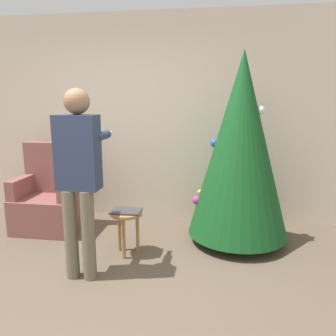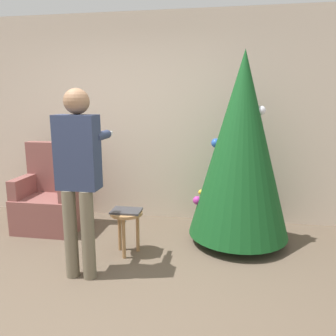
{
  "view_description": "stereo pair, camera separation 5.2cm",
  "coord_description": "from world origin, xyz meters",
  "views": [
    {
      "loc": [
        1.0,
        -2.1,
        1.59
      ],
      "look_at": [
        0.54,
        1.01,
        0.94
      ],
      "focal_mm": 35.0,
      "sensor_mm": 36.0,
      "label": 1
    },
    {
      "loc": [
        1.05,
        -2.1,
        1.59
      ],
      "look_at": [
        0.54,
        1.01,
        0.94
      ],
      "focal_mm": 35.0,
      "sensor_mm": 36.0,
      "label": 2
    }
  ],
  "objects": [
    {
      "name": "wall_back",
      "position": [
        0.0,
        2.23,
        1.35
      ],
      "size": [
        8.0,
        0.06,
        2.7
      ],
      "color": "beige",
      "rests_on": "ground_plane"
    },
    {
      "name": "christmas_tree",
      "position": [
        1.26,
        1.52,
        1.11
      ],
      "size": [
        1.11,
        1.11,
        2.12
      ],
      "color": "brown",
      "rests_on": "ground_plane"
    },
    {
      "name": "ground_plane",
      "position": [
        0.0,
        0.0,
        0.0
      ],
      "size": [
        14.0,
        14.0,
        0.0
      ],
      "primitive_type": "plane",
      "color": "brown"
    },
    {
      "name": "laptop",
      "position": [
        0.1,
        1.03,
        0.47
      ],
      "size": [
        0.31,
        0.22,
        0.02
      ],
      "color": "#38383D",
      "rests_on": "side_stool"
    },
    {
      "name": "person_standing",
      "position": [
        -0.18,
        0.55,
        1.01
      ],
      "size": [
        0.39,
        0.57,
        1.7
      ],
      "color": "#6B604C",
      "rests_on": "ground_plane"
    },
    {
      "name": "armchair",
      "position": [
        -1.04,
        1.58,
        0.37
      ],
      "size": [
        0.76,
        0.61,
        1.07
      ],
      "color": "brown",
      "rests_on": "ground_plane"
    },
    {
      "name": "side_stool",
      "position": [
        0.1,
        1.03,
        0.37
      ],
      "size": [
        0.34,
        0.34,
        0.46
      ],
      "color": "#A37547",
      "rests_on": "ground_plane"
    }
  ]
}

